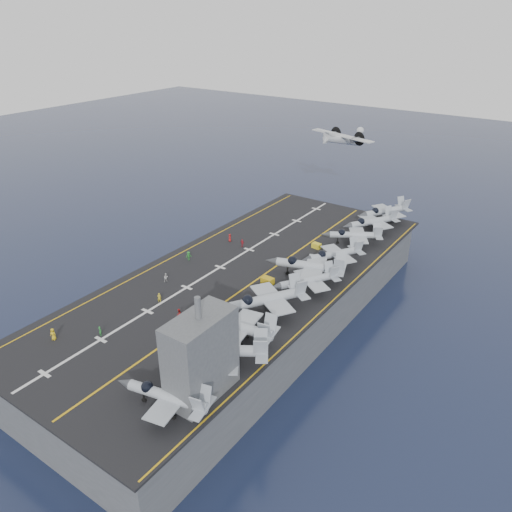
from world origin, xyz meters
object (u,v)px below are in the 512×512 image
Objects in this scene: fighter_jet_0 at (167,396)px; tow_cart_a at (196,317)px; island_superstructure at (200,347)px; transport_plane at (342,140)px.

fighter_jet_0 is 7.30× the size of tow_cart_a.
island_superstructure is 97.73m from transport_plane.
island_superstructure reaches higher than fighter_jet_0.
transport_plane is (-26.55, 93.91, 5.12)m from island_superstructure.
transport_plane is at bearing 105.79° from island_superstructure.
transport_plane is (-25.03, 98.93, 10.26)m from fighter_jet_0.
tow_cart_a is 0.08× the size of transport_plane.
fighter_jet_0 is at bearing -58.76° from tow_cart_a.
transport_plane is at bearing 104.20° from fighter_jet_0.
fighter_jet_0 is at bearing -106.91° from island_superstructure.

